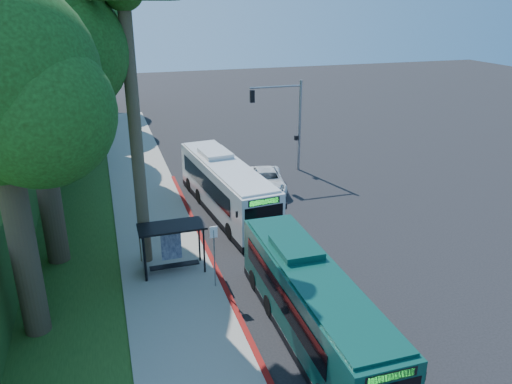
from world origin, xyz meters
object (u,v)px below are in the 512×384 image
object	(u,v)px
bus_shelter	(167,239)
teal_bus	(311,302)
pickup	(267,180)
white_bus	(225,186)

from	to	relation	value
bus_shelter	teal_bus	world-z (taller)	teal_bus
bus_shelter	teal_bus	bearing A→B (deg)	-55.40
bus_shelter	pickup	distance (m)	12.52
teal_bus	pickup	world-z (taller)	teal_bus
white_bus	pickup	world-z (taller)	white_bus
teal_bus	white_bus	bearing A→B (deg)	90.47
teal_bus	pickup	xyz separation A→B (m)	(3.58, 16.12, -0.89)
bus_shelter	white_bus	size ratio (longest dim) A/B	0.27
bus_shelter	teal_bus	distance (m)	8.20
pickup	bus_shelter	bearing A→B (deg)	-119.37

